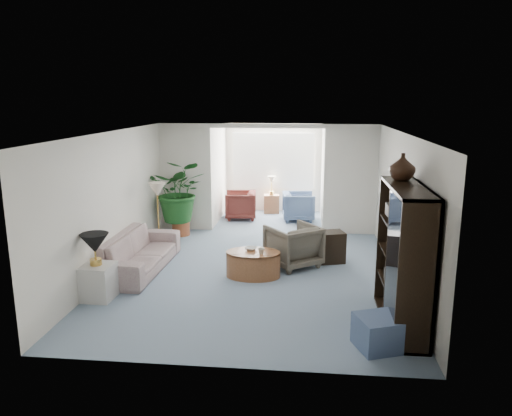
# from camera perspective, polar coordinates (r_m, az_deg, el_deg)

# --- Properties ---
(floor) EXTENTS (6.00, 6.00, 0.00)m
(floor) POSITION_cam_1_polar(r_m,az_deg,el_deg) (8.70, -0.41, -7.95)
(floor) COLOR #7D91A5
(floor) RESTS_ON ground
(sunroom_floor) EXTENTS (2.60, 2.60, 0.00)m
(sunroom_floor) POSITION_cam_1_polar(r_m,az_deg,el_deg) (12.61, 1.64, -1.42)
(sunroom_floor) COLOR #7D91A5
(sunroom_floor) RESTS_ON ground
(back_pier_left) EXTENTS (1.20, 0.12, 2.50)m
(back_pier_left) POSITION_cam_1_polar(r_m,az_deg,el_deg) (11.59, -8.16, 3.52)
(back_pier_left) COLOR white
(back_pier_left) RESTS_ON ground
(back_pier_right) EXTENTS (1.20, 0.12, 2.50)m
(back_pier_right) POSITION_cam_1_polar(r_m,az_deg,el_deg) (11.29, 10.93, 3.18)
(back_pier_right) COLOR white
(back_pier_right) RESTS_ON ground
(back_header) EXTENTS (2.60, 0.12, 0.10)m
(back_header) POSITION_cam_1_polar(r_m,az_deg,el_deg) (11.15, 1.29, 9.50)
(back_header) COLOR white
(back_header) RESTS_ON back_pier_left
(window_pane) EXTENTS (2.20, 0.02, 1.50)m
(window_pane) POSITION_cam_1_polar(r_m,az_deg,el_deg) (13.41, 2.03, 5.52)
(window_pane) COLOR white
(window_blinds) EXTENTS (2.20, 0.02, 1.50)m
(window_blinds) POSITION_cam_1_polar(r_m,az_deg,el_deg) (13.38, 2.02, 5.50)
(window_blinds) COLOR white
(framed_picture) EXTENTS (0.04, 0.50, 0.40)m
(framed_picture) POSITION_cam_1_polar(r_m,az_deg,el_deg) (8.26, 16.73, 2.62)
(framed_picture) COLOR #ADA58B
(sofa) EXTENTS (0.96, 2.30, 0.67)m
(sofa) POSITION_cam_1_polar(r_m,az_deg,el_deg) (9.18, -13.45, -5.00)
(sofa) COLOR #B6AB9A
(sofa) RESTS_ON ground
(end_table) EXTENTS (0.51, 0.51, 0.55)m
(end_table) POSITION_cam_1_polar(r_m,az_deg,el_deg) (8.09, -17.94, -8.15)
(end_table) COLOR silver
(end_table) RESTS_ON ground
(table_lamp) EXTENTS (0.44, 0.44, 0.30)m
(table_lamp) POSITION_cam_1_polar(r_m,az_deg,el_deg) (7.90, -18.24, -3.90)
(table_lamp) COLOR black
(table_lamp) RESTS_ON end_table
(floor_lamp) EXTENTS (0.36, 0.36, 0.28)m
(floor_lamp) POSITION_cam_1_polar(r_m,az_deg,el_deg) (10.16, -11.41, 2.12)
(floor_lamp) COLOR beige
(floor_lamp) RESTS_ON ground
(coffee_table) EXTENTS (1.06, 1.06, 0.45)m
(coffee_table) POSITION_cam_1_polar(r_m,az_deg,el_deg) (8.63, -0.33, -6.53)
(coffee_table) COLOR #975937
(coffee_table) RESTS_ON ground
(coffee_bowl) EXTENTS (0.23, 0.23, 0.05)m
(coffee_bowl) POSITION_cam_1_polar(r_m,az_deg,el_deg) (8.66, -0.59, -4.74)
(coffee_bowl) COLOR silver
(coffee_bowl) RESTS_ON coffee_table
(coffee_cup) EXTENTS (0.12, 0.12, 0.10)m
(coffee_cup) POSITION_cam_1_polar(r_m,az_deg,el_deg) (8.44, 0.61, -5.02)
(coffee_cup) COLOR beige
(coffee_cup) RESTS_ON coffee_table
(wingback_chair) EXTENTS (1.18, 1.19, 0.78)m
(wingback_chair) POSITION_cam_1_polar(r_m,az_deg,el_deg) (9.15, 4.35, -4.37)
(wingback_chair) COLOR #605A4C
(wingback_chair) RESTS_ON ground
(side_table_dark) EXTENTS (0.58, 0.52, 0.59)m
(side_table_dark) POSITION_cam_1_polar(r_m,az_deg,el_deg) (9.47, 8.64, -4.48)
(side_table_dark) COLOR black
(side_table_dark) RESTS_ON ground
(entertainment_cabinet) EXTENTS (0.47, 1.75, 1.94)m
(entertainment_cabinet) POSITION_cam_1_polar(r_m,az_deg,el_deg) (6.92, 16.77, -5.50)
(entertainment_cabinet) COLOR black
(entertainment_cabinet) RESTS_ON ground
(cabinet_urn) EXTENTS (0.36, 0.36, 0.38)m
(cabinet_urn) POSITION_cam_1_polar(r_m,az_deg,el_deg) (7.15, 16.63, 4.62)
(cabinet_urn) COLOR #331C11
(cabinet_urn) RESTS_ON entertainment_cabinet
(ottoman) EXTENTS (0.66, 0.66, 0.41)m
(ottoman) POSITION_cam_1_polar(r_m,az_deg,el_deg) (6.49, 14.00, -13.86)
(ottoman) COLOR slate
(ottoman) RESTS_ON ground
(plant_pot) EXTENTS (0.40, 0.40, 0.32)m
(plant_pot) POSITION_cam_1_polar(r_m,az_deg,el_deg) (11.34, -8.71, -2.33)
(plant_pot) COLOR #984D2C
(plant_pot) RESTS_ON ground
(house_plant) EXTENTS (1.27, 1.10, 1.41)m
(house_plant) POSITION_cam_1_polar(r_m,az_deg,el_deg) (11.15, -8.86, 1.98)
(house_plant) COLOR #1B501D
(house_plant) RESTS_ON plant_pot
(sunroom_chair_blue) EXTENTS (0.86, 0.84, 0.72)m
(sunroom_chair_blue) POSITION_cam_1_polar(r_m,az_deg,el_deg) (12.58, 4.97, 0.20)
(sunroom_chair_blue) COLOR slate
(sunroom_chair_blue) RESTS_ON ground
(sunroom_chair_maroon) EXTENTS (0.86, 0.84, 0.72)m
(sunroom_chair_maroon) POSITION_cam_1_polar(r_m,az_deg,el_deg) (12.69, -1.81, 0.34)
(sunroom_chair_maroon) COLOR maroon
(sunroom_chair_maroon) RESTS_ON ground
(sunroom_table) EXTENTS (0.44, 0.36, 0.50)m
(sunroom_table) POSITION_cam_1_polar(r_m,az_deg,el_deg) (13.37, 1.81, 0.50)
(sunroom_table) COLOR #975937
(sunroom_table) RESTS_ON ground
(shelf_clutter) EXTENTS (0.30, 1.10, 1.06)m
(shelf_clutter) POSITION_cam_1_polar(r_m,az_deg,el_deg) (6.82, 16.52, -4.70)
(shelf_clutter) COLOR #2F2D2A
(shelf_clutter) RESTS_ON entertainment_cabinet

